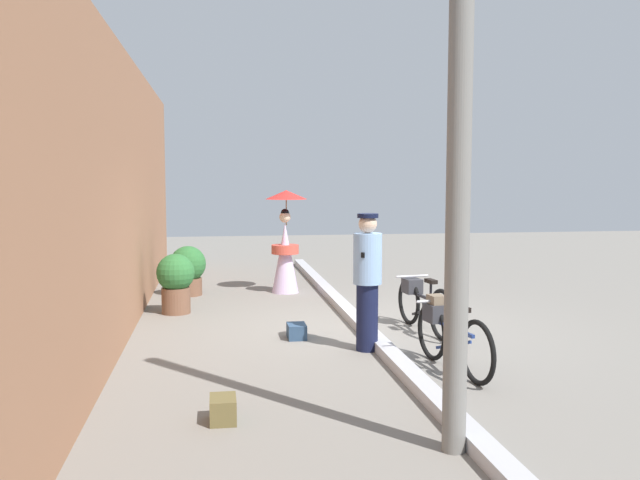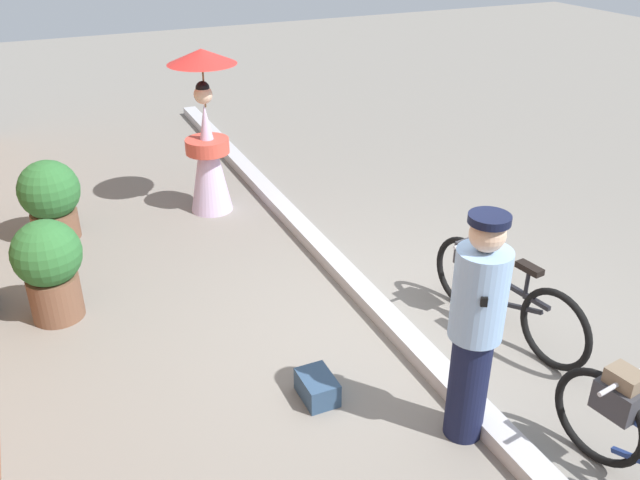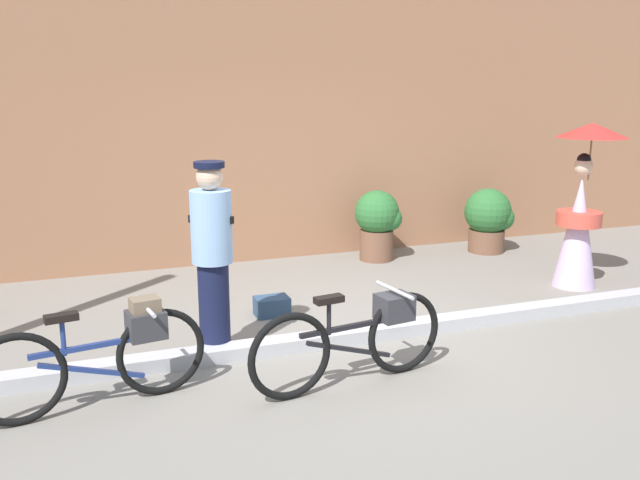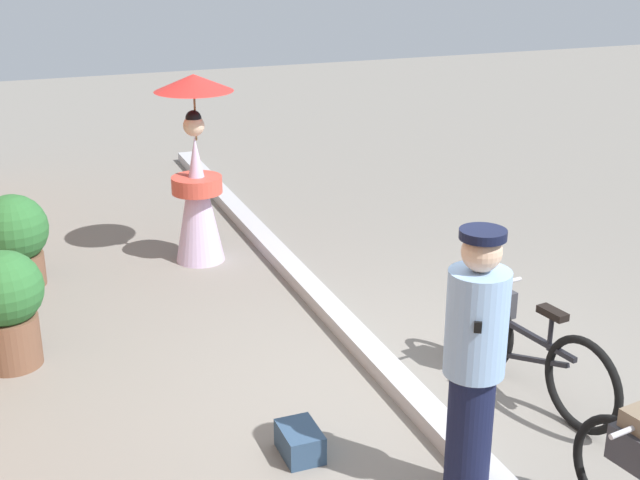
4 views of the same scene
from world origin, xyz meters
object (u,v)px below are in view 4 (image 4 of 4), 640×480
at_px(person_officer, 474,361).
at_px(backpack_spare, 301,441).
at_px(potted_plant_small, 15,237).
at_px(bicycle_far_side, 523,342).
at_px(potted_plant_by_door, 7,302).
at_px(person_with_parasol, 197,172).

relative_size(person_officer, backpack_spare, 4.93).
height_order(person_officer, potted_plant_small, person_officer).
bearing_deg(potted_plant_small, bicycle_far_side, -135.95).
xyz_separation_m(bicycle_far_side, backpack_spare, (-0.18, 1.72, -0.29)).
bearing_deg(potted_plant_by_door, backpack_spare, -139.64).
distance_m(person_officer, potted_plant_by_door, 3.56).
bearing_deg(person_officer, backpack_spare, 46.23).
distance_m(bicycle_far_side, backpack_spare, 1.75).
height_order(person_officer, backpack_spare, person_officer).
xyz_separation_m(potted_plant_by_door, backpack_spare, (-1.90, -1.62, -0.41)).
xyz_separation_m(person_with_parasol, potted_plant_small, (-0.02, 1.71, -0.43)).
bearing_deg(backpack_spare, bicycle_far_side, -84.14).
relative_size(person_with_parasol, backpack_spare, 5.51).
bearing_deg(potted_plant_small, backpack_spare, -156.86).
bearing_deg(backpack_spare, person_officer, -133.77).
relative_size(person_with_parasol, potted_plant_by_door, 2.01).
height_order(bicycle_far_side, potted_plant_by_door, potted_plant_by_door).
bearing_deg(bicycle_far_side, backpack_spare, 95.86).
xyz_separation_m(person_officer, backpack_spare, (0.72, 0.76, -0.77)).
bearing_deg(potted_plant_by_door, person_with_parasol, -48.68).
relative_size(bicycle_far_side, potted_plant_small, 1.91).
bearing_deg(potted_plant_small, person_officer, -151.94).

